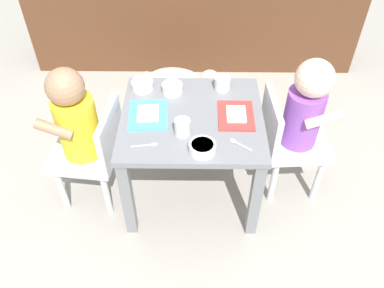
{
  "coord_description": "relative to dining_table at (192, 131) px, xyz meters",
  "views": [
    {
      "loc": [
        0.01,
        -1.21,
        1.48
      ],
      "look_at": [
        0.0,
        0.0,
        0.29
      ],
      "focal_mm": 37.02,
      "sensor_mm": 36.0,
      "label": 1
    }
  ],
  "objects": [
    {
      "name": "spoon_by_right_tray",
      "position": [
        -0.16,
        -0.17,
        0.08
      ],
      "size": [
        0.1,
        0.03,
        0.01
      ],
      "color": "silver",
      "rests_on": "dining_table"
    },
    {
      "name": "veggie_bowl_far",
      "position": [
        0.04,
        -0.2,
        0.1
      ],
      "size": [
        0.1,
        0.1,
        0.04
      ],
      "color": "white",
      "rests_on": "dining_table"
    },
    {
      "name": "food_tray_left",
      "position": [
        -0.18,
        0.0,
        0.09
      ],
      "size": [
        0.17,
        0.19,
        0.02
      ],
      "color": "#4CC6BC",
      "rests_on": "dining_table"
    },
    {
      "name": "cereal_bowl_right_side",
      "position": [
        -0.22,
        0.18,
        0.1
      ],
      "size": [
        0.09,
        0.09,
        0.04
      ],
      "color": "white",
      "rests_on": "dining_table"
    },
    {
      "name": "food_tray_right",
      "position": [
        0.18,
        0.0,
        0.09
      ],
      "size": [
        0.14,
        0.19,
        0.02
      ],
      "color": "red",
      "rests_on": "dining_table"
    },
    {
      "name": "dog",
      "position": [
        -0.08,
        0.56,
        -0.17
      ],
      "size": [
        0.43,
        0.23,
        0.3
      ],
      "color": "beige",
      "rests_on": "ground"
    },
    {
      "name": "ground_plane",
      "position": [
        0.0,
        0.0,
        -0.37
      ],
      "size": [
        7.0,
        7.0,
        0.0
      ],
      "primitive_type": "plane",
      "color": "#9E998E"
    },
    {
      "name": "veggie_bowl_near",
      "position": [
        -0.09,
        0.16,
        0.1
      ],
      "size": [
        0.09,
        0.09,
        0.04
      ],
      "color": "white",
      "rests_on": "dining_table"
    },
    {
      "name": "spoon_by_left_tray",
      "position": [
        0.17,
        -0.16,
        0.08
      ],
      "size": [
        0.09,
        0.07,
        0.01
      ],
      "color": "silver",
      "rests_on": "dining_table"
    },
    {
      "name": "seated_child_right",
      "position": [
        0.45,
        0.04,
        0.06
      ],
      "size": [
        0.3,
        0.3,
        0.68
      ],
      "color": "silver",
      "rests_on": "ground"
    },
    {
      "name": "water_cup_left",
      "position": [
        -0.03,
        -0.1,
        0.11
      ],
      "size": [
        0.06,
        0.06,
        0.07
      ],
      "color": "white",
      "rests_on": "dining_table"
    },
    {
      "name": "water_cup_right",
      "position": [
        0.13,
        0.18,
        0.11
      ],
      "size": [
        0.07,
        0.07,
        0.06
      ],
      "color": "white",
      "rests_on": "dining_table"
    },
    {
      "name": "seated_child_left",
      "position": [
        -0.45,
        -0.04,
        0.06
      ],
      "size": [
        0.31,
        0.31,
        0.69
      ],
      "color": "silver",
      "rests_on": "ground"
    },
    {
      "name": "dining_table",
      "position": [
        0.0,
        0.0,
        0.0
      ],
      "size": [
        0.57,
        0.53,
        0.45
      ],
      "color": "slate",
      "rests_on": "ground"
    }
  ]
}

